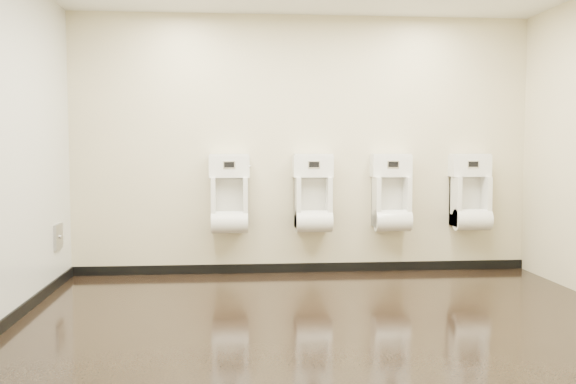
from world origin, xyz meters
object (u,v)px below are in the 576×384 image
(urinal_0, at_px, (229,200))
(urinal_2, at_px, (391,198))
(access_panel, at_px, (58,237))
(urinal_1, at_px, (313,199))
(urinal_3, at_px, (471,198))

(urinal_0, relative_size, urinal_2, 1.00)
(access_panel, xyz_separation_m, urinal_2, (3.43, 0.40, 0.32))
(urinal_0, distance_m, urinal_1, 0.90)
(urinal_3, bearing_deg, urinal_2, 180.00)
(urinal_2, relative_size, urinal_3, 1.00)
(urinal_1, bearing_deg, urinal_2, 0.00)
(urinal_0, bearing_deg, urinal_3, 0.00)
(urinal_1, bearing_deg, urinal_0, 180.00)
(urinal_1, xyz_separation_m, urinal_2, (0.86, 0.00, 0.00))
(access_panel, bearing_deg, urinal_3, 5.35)
(access_panel, height_order, urinal_1, urinal_1)
(access_panel, relative_size, urinal_0, 0.30)
(urinal_0, height_order, urinal_1, same)
(urinal_1, relative_size, urinal_2, 1.00)
(urinal_0, distance_m, urinal_3, 2.64)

